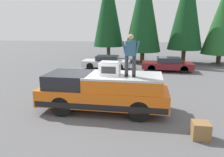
{
  "coord_description": "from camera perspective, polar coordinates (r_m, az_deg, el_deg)",
  "views": [
    {
      "loc": [
        -8.67,
        -2.39,
        3.61
      ],
      "look_at": [
        0.66,
        -0.83,
        1.35
      ],
      "focal_mm": 34.77,
      "sensor_mm": 36.0,
      "label": 1
    }
  ],
  "objects": [
    {
      "name": "person_on_truck_bed",
      "position": [
        8.68,
        4.89,
        6.38
      ],
      "size": [
        0.29,
        0.72,
        1.69
      ],
      "color": "#333338",
      "rests_on": "pickup_truck"
    },
    {
      "name": "conifer_center_right",
      "position": [
        24.77,
        -0.97,
        18.25
      ],
      "size": [
        3.32,
        3.32,
        9.92
      ],
      "color": "#4C3826",
      "rests_on": "ground"
    },
    {
      "name": "ground_plane",
      "position": [
        9.69,
        -5.53,
        -8.49
      ],
      "size": [
        90.0,
        90.0,
        0.0
      ],
      "primitive_type": "plane",
      "color": "#565659"
    },
    {
      "name": "conifer_far_left",
      "position": [
        23.78,
        27.14,
        13.45
      ],
      "size": [
        3.51,
        3.51,
        7.41
      ],
      "color": "#4C3826",
      "rests_on": "ground"
    },
    {
      "name": "pickup_truck",
      "position": [
        9.43,
        -2.26,
        -3.45
      ],
      "size": [
        2.01,
        5.54,
        1.65
      ],
      "color": "orange",
      "rests_on": "ground"
    },
    {
      "name": "wooden_crate",
      "position": [
        7.93,
        22.28,
        -12.49
      ],
      "size": [
        0.56,
        0.56,
        0.56
      ],
      "primitive_type": "cube",
      "color": "olive",
      "rests_on": "ground"
    },
    {
      "name": "conifer_left",
      "position": [
        23.02,
        19.16,
        17.52
      ],
      "size": [
        3.35,
        3.35,
        9.67
      ],
      "color": "#4C3826",
      "rests_on": "ground"
    },
    {
      "name": "parked_car_maroon",
      "position": [
        18.56,
        14.35,
        3.63
      ],
      "size": [
        1.64,
        4.1,
        1.16
      ],
      "color": "maroon",
      "rests_on": "ground"
    },
    {
      "name": "parked_car_silver",
      "position": [
        19.08,
        -1.46,
        4.31
      ],
      "size": [
        1.64,
        4.1,
        1.16
      ],
      "color": "silver",
      "rests_on": "ground"
    },
    {
      "name": "conifer_center_left",
      "position": [
        22.73,
        8.36,
        18.17
      ],
      "size": [
        3.64,
        3.64,
        9.93
      ],
      "color": "#4C3826",
      "rests_on": "ground"
    },
    {
      "name": "compressor_unit",
      "position": [
        9.05,
        -0.58,
        2.71
      ],
      "size": [
        0.65,
        0.84,
        0.56
      ],
      "color": "white",
      "rests_on": "pickup_truck"
    }
  ]
}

